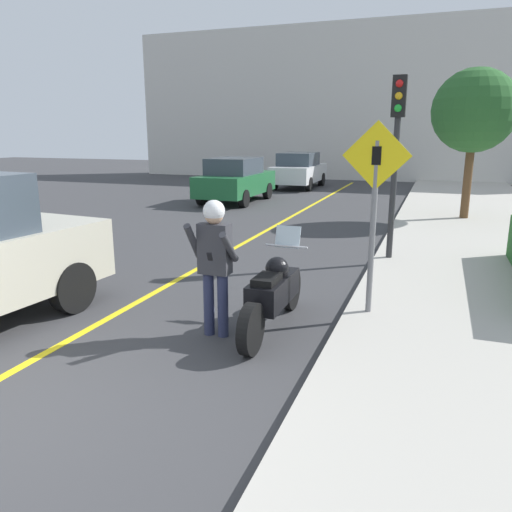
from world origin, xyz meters
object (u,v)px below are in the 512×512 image
Objects in this scene: parked_car_white at (299,170)px; parked_car_green at (236,180)px; crossing_sign at (374,200)px; motorcycle at (273,293)px; person_biker at (215,254)px; street_tree at (474,111)px; traffic_light at (397,133)px.

parked_car_green is at bearing -99.20° from parked_car_white.
crossing_sign reaches higher than parked_car_white.
motorcycle is 17.98m from parked_car_white.
parked_car_green is (-4.69, 12.15, -0.25)m from person_biker.
parked_car_white is (-3.76, 17.91, -0.25)m from person_biker.
motorcycle is 0.55× the size of street_tree.
person_biker is (-0.64, -0.48, 0.60)m from motorcycle.
street_tree is at bearing 80.12° from crossing_sign.
parked_car_white is (-5.57, 16.68, -0.86)m from crossing_sign.
crossing_sign reaches higher than parked_car_green.
parked_car_green is (-6.46, 7.58, -1.73)m from traffic_light.
street_tree reaches higher than traffic_light.
person_biker is 0.43× the size of parked_car_white.
traffic_light is (1.13, 4.09, 2.07)m from motorcycle.
person_biker is at bearing -68.89° from parked_car_green.
person_biker is 11.07m from street_tree.
crossing_sign reaches higher than motorcycle.
parked_car_green is 5.83m from parked_car_white.
motorcycle is at bearing -65.48° from parked_car_green.
parked_car_green is at bearing 114.52° from motorcycle.
traffic_light reaches higher than crossing_sign.
street_tree reaches higher than motorcycle.
parked_car_white is at bearing 112.52° from traffic_light.
street_tree is (2.76, 9.85, 2.68)m from motorcycle.
parked_car_green is (-8.08, 1.83, -2.33)m from street_tree.
parked_car_green is 1.00× the size of parked_car_white.
street_tree is 1.01× the size of parked_car_white.
crossing_sign is at bearing -71.55° from parked_car_white.
person_biker is 2.27m from crossing_sign.
street_tree is 8.61m from parked_car_green.
street_tree is at bearing 74.37° from motorcycle.
person_biker is at bearing -143.16° from motorcycle.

